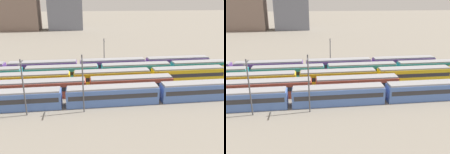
% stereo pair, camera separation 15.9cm
% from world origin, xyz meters
% --- Properties ---
extents(train_track_0, '(93.60, 3.06, 3.75)m').
position_xyz_m(train_track_0, '(30.24, 0.00, 1.90)').
color(train_track_0, '#4C70BC').
rests_on(train_track_0, ground_plane).
extents(train_track_1, '(55.80, 3.06, 3.75)m').
position_xyz_m(train_track_1, '(16.11, 5.20, 1.90)').
color(train_track_1, '#BC4C38').
rests_on(train_track_1, ground_plane).
extents(train_track_2, '(112.50, 3.06, 3.75)m').
position_xyz_m(train_track_2, '(40.91, 10.40, 1.90)').
color(train_track_2, yellow).
rests_on(train_track_2, ground_plane).
extents(train_track_3, '(112.50, 3.06, 3.75)m').
position_xyz_m(train_track_3, '(47.84, 15.60, 1.90)').
color(train_track_3, teal).
rests_on(train_track_3, ground_plane).
extents(train_track_4, '(74.70, 3.06, 3.75)m').
position_xyz_m(train_track_4, '(23.48, 20.80, 1.90)').
color(train_track_4, '#6B429E').
rests_on(train_track_4, ground_plane).
extents(catenary_pole_0, '(0.24, 3.20, 10.85)m').
position_xyz_m(catenary_pole_0, '(24.53, -2.78, 5.98)').
color(catenary_pole_0, '#4C4C51').
rests_on(catenary_pole_0, ground_plane).
extents(catenary_pole_1, '(0.24, 3.20, 8.95)m').
position_xyz_m(catenary_pole_1, '(30.89, 24.03, 5.01)').
color(catenary_pole_1, '#4C4C51').
rests_on(catenary_pole_1, ground_plane).
extents(catenary_pole_2, '(0.24, 3.20, 10.37)m').
position_xyz_m(catenary_pole_2, '(14.31, -2.75, 5.74)').
color(catenary_pole_2, '#4C4C51').
rests_on(catenary_pole_2, ground_plane).
extents(distant_building_1, '(23.85, 14.74, 22.58)m').
position_xyz_m(distant_building_1, '(-12.68, 113.89, 11.29)').
color(distant_building_1, '#7A665B').
rests_on(distant_building_1, ground_plane).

